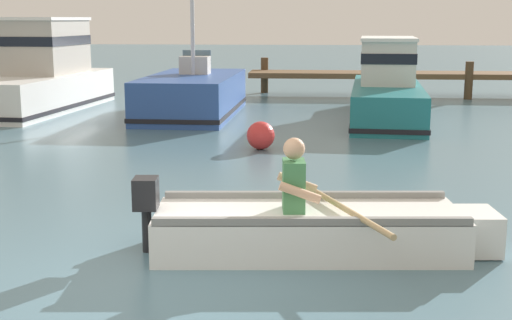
# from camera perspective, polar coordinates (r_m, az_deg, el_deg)

# --- Properties ---
(ground_plane) EXTENTS (120.00, 120.00, 0.00)m
(ground_plane) POSITION_cam_1_polar(r_m,az_deg,el_deg) (6.27, -9.07, -10.81)
(ground_plane) COLOR slate
(wooden_dock) EXTENTS (13.17, 1.64, 1.22)m
(wooden_dock) POSITION_cam_1_polar(r_m,az_deg,el_deg) (22.57, 16.56, 6.61)
(wooden_dock) COLOR brown
(wooden_dock) RESTS_ON ground
(rowboat_with_person) EXTENTS (3.72, 1.87, 1.19)m
(rowboat_with_person) POSITION_cam_1_polar(r_m,az_deg,el_deg) (7.24, 4.79, -5.53)
(rowboat_with_person) COLOR white
(rowboat_with_person) RESTS_ON ground
(moored_boat_white) EXTENTS (2.39, 5.70, 2.40)m
(moored_boat_white) POSITION_cam_1_polar(r_m,az_deg,el_deg) (19.25, -16.92, 6.50)
(moored_boat_white) COLOR white
(moored_boat_white) RESTS_ON ground
(moored_boat_blue) EXTENTS (2.20, 4.76, 4.87)m
(moored_boat_blue) POSITION_cam_1_polar(r_m,az_deg,el_deg) (17.48, -5.15, 5.22)
(moored_boat_blue) COLOR #2D519E
(moored_boat_blue) RESTS_ON ground
(moored_boat_teal) EXTENTS (2.04, 5.88, 1.92)m
(moored_boat_teal) POSITION_cam_1_polar(r_m,az_deg,el_deg) (17.17, 10.58, 5.70)
(moored_boat_teal) COLOR #1E727A
(moored_boat_teal) RESTS_ON ground
(mooring_buoy) EXTENTS (0.52, 0.52, 0.52)m
(mooring_buoy) POSITION_cam_1_polar(r_m,az_deg,el_deg) (12.86, 0.38, 2.01)
(mooring_buoy) COLOR red
(mooring_buoy) RESTS_ON ground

